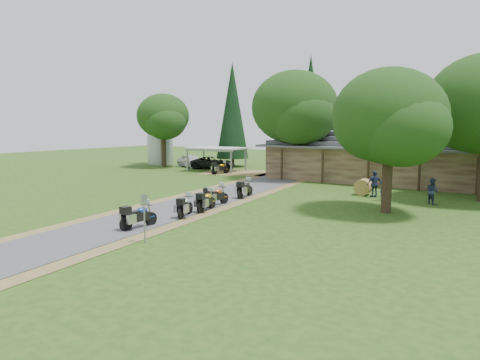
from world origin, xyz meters
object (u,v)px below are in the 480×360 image
Objects in this scene: motorcycle_carport_a at (220,167)px; motorcycle_row_d at (216,195)px; car_white_sedan at (191,159)px; motorcycle_row_b at (185,205)px; motorcycle_row_e at (245,188)px; carport at (217,159)px; car_dark_suv at (213,160)px; silo at (160,138)px; lodge at (385,154)px; hay_bale at (363,187)px; motorcycle_row_c at (206,200)px; motorcycle_row_a at (139,215)px.

motorcycle_row_d is at bearing -129.87° from motorcycle_carport_a.
car_white_sedan reaches higher than motorcycle_row_b.
motorcycle_row_e is at bearing -14.20° from motorcycle_row_b.
motorcycle_row_d is at bearing 176.82° from motorcycle_row_e.
carport reaches higher than motorcycle_row_e.
car_dark_suv is 20.78m from motorcycle_row_e.
silo is 3.42× the size of motorcycle_row_b.
lodge is 15.64m from motorcycle_row_e.
motorcycle_row_d is at bearing -161.54° from car_dark_suv.
silo reaches higher than car_dark_suv.
motorcycle_carport_a reaches higher than hay_bale.
motorcycle_row_b is at bearing -168.82° from motorcycle_row_d.
motorcycle_row_e is at bearing -155.84° from car_dark_suv.
car_dark_suv reaches higher than motorcycle_row_d.
car_dark_suv is 23.87m from motorcycle_row_d.
motorcycle_carport_a is (-11.25, 16.59, 0.01)m from motorcycle_row_c.
motorcycle_row_e is at bearing -2.59° from motorcycle_row_c.
motorcycle_row_c is (24.41, -21.66, -2.57)m from silo.
car_white_sedan is 2.81× the size of motorcycle_row_d.
lodge is at bearing -2.66° from carport.
motorcycle_row_a is at bearing -169.01° from car_dark_suv.
motorcycle_row_a is (-4.36, -25.59, -1.77)m from lodge.
car_white_sedan reaches higher than motorcycle_row_d.
motorcycle_row_d is 18.33m from motorcycle_carport_a.
carport is 22.93m from motorcycle_row_c.
motorcycle_row_b is at bearing -120.49° from car_white_sedan.
silo is at bearing 47.35° from motorcycle_row_e.
lodge is 22.57m from motorcycle_row_b.
motorcycle_row_b is at bearing 3.98° from motorcycle_row_a.
car_dark_suv is 25.55m from motorcycle_row_c.
car_white_sedan reaches higher than motorcycle_row_c.
car_white_sedan is (6.13, -1.20, -2.28)m from silo.
motorcycle_row_a is 11.03m from motorcycle_row_e.
motorcycle_row_a is 1.01× the size of motorcycle_row_e.
car_dark_suv is 2.76× the size of motorcycle_row_e.
silo is at bearing 157.87° from carport.
silo reaches higher than lodge.
motorcycle_row_a is 17.58m from hay_bale.
motorcycle_row_c is (-0.07, 5.50, -0.02)m from motorcycle_row_a.
motorcycle_row_d is 1.04× the size of motorcycle_carport_a.
car_white_sedan is at bearing 44.99° from motorcycle_row_d.
hay_bale is at bearing -90.98° from car_white_sedan.
car_white_sedan reaches higher than motorcycle_carport_a.
motorcycle_row_e reaches higher than motorcycle_carport_a.
carport is at bearing 58.42° from motorcycle_carport_a.
motorcycle_row_a is 1.01× the size of motorcycle_carport_a.
carport is 2.88× the size of motorcycle_row_d.
silo reaches higher than motorcycle_carport_a.
silo is 1.19× the size of car_dark_suv.
motorcycle_row_b is 14.29m from hay_bale.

